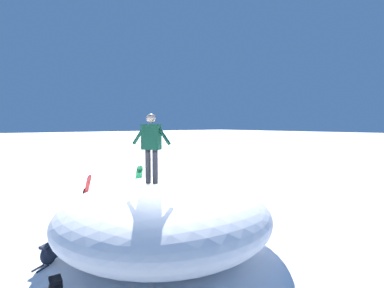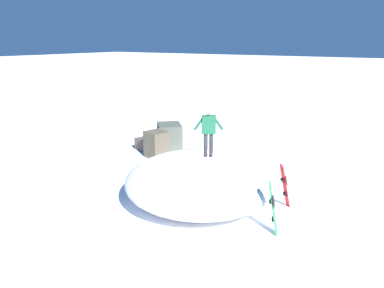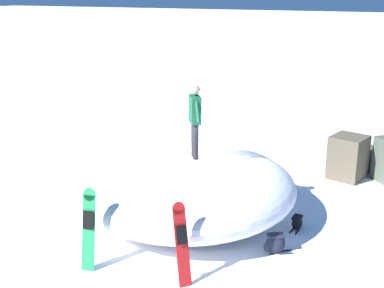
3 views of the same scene
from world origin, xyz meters
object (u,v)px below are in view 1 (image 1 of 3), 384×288
at_px(backpack_far, 56,287).
at_px(backpack_near, 50,253).
at_px(snowboarder_standing, 151,143).
at_px(snowboard_secondary_upright, 138,187).
at_px(snowboard_primary_upright, 85,199).

bearing_deg(backpack_far, backpack_near, 173.30).
distance_m(snowboarder_standing, snowboard_secondary_upright, 3.60).
bearing_deg(backpack_near, backpack_far, -6.70).
relative_size(snowboard_secondary_upright, backpack_near, 2.64).
height_order(snowboarder_standing, backpack_far, snowboarder_standing).
height_order(snowboard_primary_upright, backpack_far, snowboard_primary_upright).
bearing_deg(backpack_far, snowboard_primary_upright, 154.65).
distance_m(snowboard_primary_upright, backpack_near, 2.39).
relative_size(snowboarder_standing, snowboard_primary_upright, 1.08).
xyz_separation_m(snowboard_secondary_upright, backpack_far, (3.55, -3.53, -0.72)).
height_order(snowboarder_standing, snowboard_secondary_upright, snowboarder_standing).
distance_m(snowboarder_standing, backpack_far, 3.60).
relative_size(snowboard_primary_upright, backpack_near, 2.53).
bearing_deg(snowboarder_standing, backpack_near, -107.96).
xyz_separation_m(snowboard_primary_upright, backpack_far, (3.25, -1.54, -0.68)).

